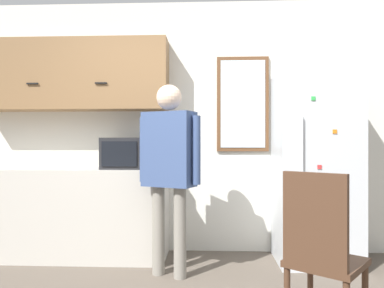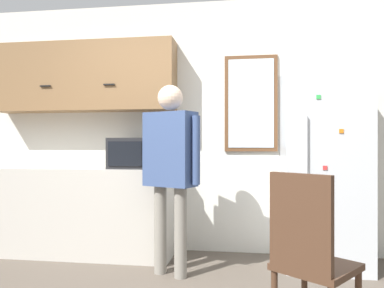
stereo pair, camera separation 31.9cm
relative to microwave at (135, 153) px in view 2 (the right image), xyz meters
name	(u,v)px [view 2 (the right image)]	position (x,y,z in m)	size (l,w,h in m)	color
back_wall	(194,126)	(0.56, 0.33, 0.29)	(6.00, 0.06, 2.70)	silver
counter	(78,211)	(-0.63, 0.01, -0.61)	(2.02, 0.58, 0.91)	#BCB7AD
upper_cabinets	(84,77)	(-0.63, 0.14, 0.82)	(2.02, 0.33, 0.74)	olive
microwave	(135,153)	(0.00, 0.00, 0.00)	(0.49, 0.40, 0.31)	#232326
person	(170,159)	(0.47, -0.49, -0.04)	(0.56, 0.38, 1.68)	gray
refrigerator	(323,168)	(1.86, -0.03, -0.14)	(0.76, 0.68, 1.85)	silver
chair	(309,252)	(1.50, -1.45, -0.54)	(0.59, 0.59, 0.99)	#472D1E
window	(251,103)	(1.18, 0.29, 0.52)	(0.55, 0.05, 1.01)	brown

